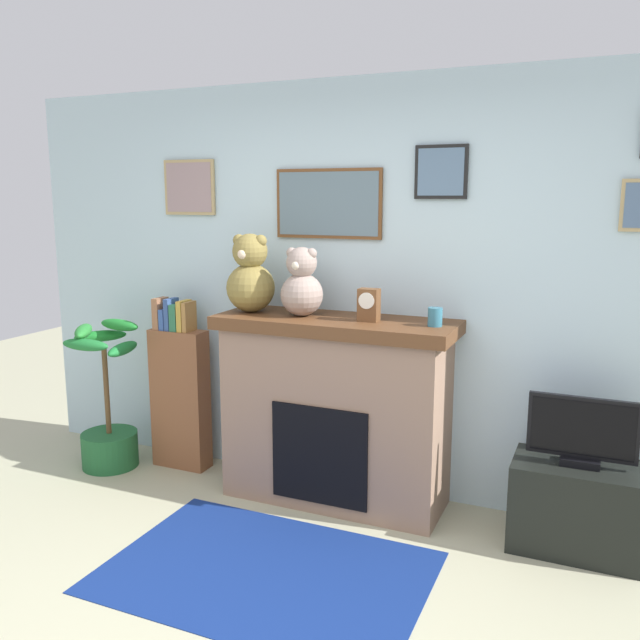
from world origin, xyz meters
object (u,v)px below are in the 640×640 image
Objects in this scene: fireplace at (335,409)px; potted_plant at (108,418)px; bookshelf at (180,391)px; tv_stand at (577,507)px; teddy_bear_tan at (250,277)px; television at (582,433)px; teddy_bear_cream at (302,285)px; candle_jar at (435,317)px; mantel_clock at (369,305)px.

fireplace is 1.69m from potted_plant.
potted_plant is at bearing -155.97° from bookshelf.
teddy_bear_tan reaches higher than tv_stand.
television is 1.32× the size of teddy_bear_cream.
teddy_bear_tan is (-1.19, -0.00, 0.17)m from candle_jar.
potted_plant is 1.87× the size of television.
fireplace is at bearing -2.46° from bookshelf.
teddy_bear_cream reaches higher than bookshelf.
potted_plant is at bearing -177.98° from tv_stand.
mantel_clock is at bearing 178.60° from tv_stand.
candle_jar is (-0.81, 0.03, 0.98)m from tv_stand.
candle_jar is at bearing 0.03° from teddy_bear_tan.
fireplace is 3.49× the size of teddy_bear_cream.
fireplace is 1.20m from bookshelf.
teddy_bear_cream reaches higher than fireplace.
potted_plant is 2.10× the size of teddy_bear_tan.
bookshelf is at bearing 177.54° from fireplace.
tv_stand is at bearing -0.87° from teddy_bear_tan.
teddy_bear_tan reaches higher than fireplace.
fireplace is at bearing 178.05° from tv_stand.
potted_plant is at bearing -174.60° from fireplace.
television is at bearing -2.22° from bookshelf.
tv_stand is at bearing -1.95° from fireplace.
candle_jar is at bearing -1.66° from fireplace.
bookshelf is 1.05m from teddy_bear_tan.
teddy_bear_cream is at bearing 179.91° from mantel_clock.
mantel_clock reaches higher than tv_stand.
teddy_bear_cream is at bearing -179.96° from candle_jar.
candle_jar reaches higher than tv_stand.
teddy_bear_cream is (0.98, -0.07, 0.81)m from bookshelf.
television is at bearing -0.91° from teddy_bear_tan.
fireplace is at bearing 5.40° from potted_plant.
tv_stand is (1.42, -0.05, -0.35)m from fireplace.
mantel_clock is (1.88, 0.14, 0.91)m from potted_plant.
tv_stand is at bearing -1.06° from teddy_bear_cream.
bookshelf is at bearing 177.81° from candle_jar.
fireplace reaches higher than television.
television is 1.12× the size of teddy_bear_tan.
television is at bearing -1.11° from teddy_bear_cream.
fireplace reaches higher than tv_stand.
fireplace is 1.43m from television.
potted_plant is 1.77m from teddy_bear_cream.
teddy_bear_tan is 0.36m from teddy_bear_cream.
television is (3.09, 0.11, 0.31)m from potted_plant.
television is at bearing -2.27° from candle_jar.
mantel_clock is (0.22, -0.02, 0.67)m from fireplace.
mantel_clock is (-1.21, 0.03, 0.60)m from television.
teddy_bear_tan reaches higher than bookshelf.
mantel_clock reaches higher than candle_jar.
fireplace is 2.65× the size of television.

